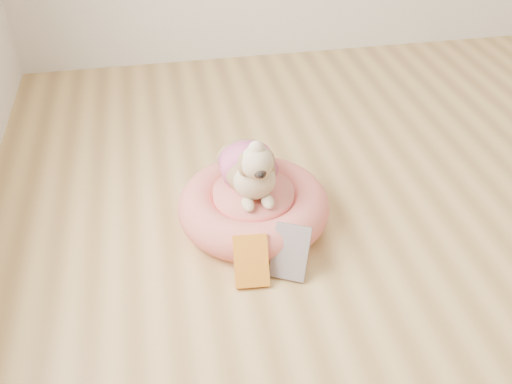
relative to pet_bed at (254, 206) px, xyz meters
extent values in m
cylinder|color=#E76F5A|center=(0.00, 0.00, -0.03)|extent=(0.43, 0.43, 0.09)
torus|color=#E76F5A|center=(0.00, 0.00, 0.00)|extent=(0.59, 0.59, 0.15)
cylinder|color=#E76F5A|center=(0.00, 0.00, 0.04)|extent=(0.31, 0.31, 0.08)
cube|color=yellow|center=(-0.07, -0.31, 0.01)|extent=(0.13, 0.14, 0.16)
cube|color=silver|center=(0.07, -0.30, 0.01)|extent=(0.17, 0.17, 0.17)
camera|label=1|loc=(-0.33, -1.72, 1.38)|focal=40.00mm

